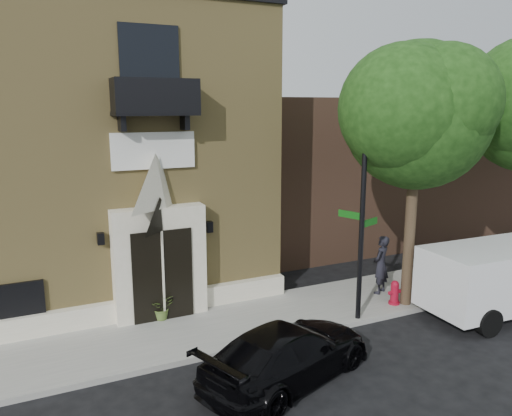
{
  "coord_description": "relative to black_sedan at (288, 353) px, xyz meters",
  "views": [
    {
      "loc": [
        -4.3,
        -10.62,
        6.11
      ],
      "look_at": [
        1.66,
        2.0,
        3.24
      ],
      "focal_mm": 35.0,
      "sensor_mm": 36.0,
      "label": 1
    }
  ],
  "objects": [
    {
      "name": "sidewalk",
      "position": [
        0.24,
        3.1,
        -0.58
      ],
      "size": [
        42.0,
        3.0,
        0.15
      ],
      "primitive_type": "cube",
      "color": "gray",
      "rests_on": "ground"
    },
    {
      "name": "pedestrian_near",
      "position": [
        5.11,
        3.11,
        0.44
      ],
      "size": [
        0.82,
        0.73,
        1.9
      ],
      "primitive_type": "imported",
      "rotation": [
        0.0,
        0.0,
        3.65
      ],
      "color": "black",
      "rests_on": "sidewalk"
    },
    {
      "name": "church",
      "position": [
        -3.74,
        9.56,
        3.98
      ],
      "size": [
        12.2,
        11.01,
        9.3
      ],
      "color": "#A78E4F",
      "rests_on": "ground"
    },
    {
      "name": "street_tree_left",
      "position": [
        5.27,
        1.95,
        5.21
      ],
      "size": [
        4.97,
        4.38,
        7.77
      ],
      "color": "#38281C",
      "rests_on": "sidewalk"
    },
    {
      "name": "cargo_van",
      "position": [
        7.82,
        0.51,
        0.52
      ],
      "size": [
        5.26,
        2.36,
        2.11
      ],
      "rotation": [
        0.0,
        0.0,
        -0.04
      ],
      "color": "white",
      "rests_on": "ground"
    },
    {
      "name": "fire_hydrant",
      "position": [
        4.91,
        2.17,
        -0.14
      ],
      "size": [
        0.42,
        0.34,
        0.74
      ],
      "color": "maroon",
      "rests_on": "sidewalk"
    },
    {
      "name": "dumpster",
      "position": [
        7.74,
        2.28,
        0.12
      ],
      "size": [
        2.06,
        1.43,
        1.23
      ],
      "rotation": [
        0.0,
        0.0,
        -0.21
      ],
      "color": "#0E3313",
      "rests_on": "sidewalk"
    },
    {
      "name": "black_sedan",
      "position": [
        0.0,
        0.0,
        0.0
      ],
      "size": [
        4.89,
        3.29,
        1.32
      ],
      "primitive_type": "imported",
      "rotation": [
        0.0,
        0.0,
        1.92
      ],
      "color": "black",
      "rests_on": "ground"
    },
    {
      "name": "ground",
      "position": [
        -0.76,
        1.6,
        -0.66
      ],
      "size": [
        120.0,
        120.0,
        0.0
      ],
      "primitive_type": "plane",
      "color": "black",
      "rests_on": "ground"
    },
    {
      "name": "street_sign",
      "position": [
        3.29,
        1.83,
        2.17
      ],
      "size": [
        1.02,
        0.8,
        5.31
      ],
      "rotation": [
        0.0,
        0.0,
        0.35
      ],
      "color": "black",
      "rests_on": "sidewalk"
    },
    {
      "name": "neighbour_building",
      "position": [
        11.24,
        10.6,
        2.54
      ],
      "size": [
        18.0,
        8.0,
        6.4
      ],
      "primitive_type": "cube",
      "color": "brown",
      "rests_on": "ground"
    },
    {
      "name": "planter",
      "position": [
        -1.81,
        4.12,
        -0.14
      ],
      "size": [
        0.68,
        0.6,
        0.73
      ],
      "primitive_type": "imported",
      "rotation": [
        0.0,
        0.0,
        0.06
      ],
      "color": "#56702F",
      "rests_on": "sidewalk"
    }
  ]
}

